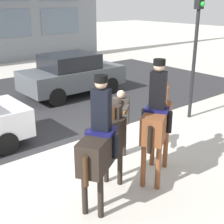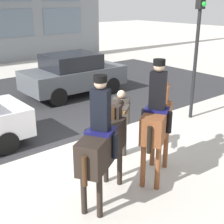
% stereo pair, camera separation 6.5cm
% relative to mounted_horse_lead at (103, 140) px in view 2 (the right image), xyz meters
% --- Properties ---
extents(ground_plane, '(80.00, 80.00, 0.00)m').
position_rel_mounted_horse_lead_xyz_m(ground_plane, '(0.74, 2.06, -1.24)').
color(ground_plane, beige).
extents(road_surface, '(20.56, 8.50, 0.01)m').
position_rel_mounted_horse_lead_xyz_m(road_surface, '(0.74, 6.81, -1.24)').
color(road_surface, '#2D2D30').
rests_on(road_surface, ground_plane).
extents(mounted_horse_lead, '(1.79, 1.27, 2.51)m').
position_rel_mounted_horse_lead_xyz_m(mounted_horse_lead, '(0.00, 0.00, 0.00)').
color(mounted_horse_lead, black).
rests_on(mounted_horse_lead, ground_plane).
extents(mounted_horse_companion, '(1.58, 1.16, 2.64)m').
position_rel_mounted_horse_lead_xyz_m(mounted_horse_companion, '(1.38, -0.08, 0.13)').
color(mounted_horse_companion, brown).
rests_on(mounted_horse_companion, ground_plane).
extents(pedestrian_bystander, '(0.67, 0.83, 1.71)m').
position_rel_mounted_horse_lead_xyz_m(pedestrian_bystander, '(1.43, 1.14, -0.23)').
color(pedestrian_bystander, '#332D28').
rests_on(pedestrian_bystander, ground_plane).
extents(street_car_far_lane, '(4.12, 2.04, 1.70)m').
position_rel_mounted_horse_lead_xyz_m(street_car_far_lane, '(3.41, 6.49, -0.37)').
color(street_car_far_lane, '#51565B').
rests_on(street_car_far_lane, ground_plane).
extents(traffic_light, '(0.24, 0.29, 4.19)m').
position_rel_mounted_horse_lead_xyz_m(traffic_light, '(5.02, 1.72, 1.56)').
color(traffic_light, black).
rests_on(traffic_light, ground_plane).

